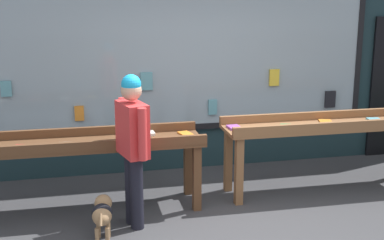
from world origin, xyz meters
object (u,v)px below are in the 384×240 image
Objects in this scene: display_table_right at (329,131)px; small_dog at (102,213)px; person_browsing at (133,140)px; display_table_left at (85,149)px.

display_table_right reaches higher than small_dog.
person_browsing is at bearing -168.07° from display_table_right.
display_table_right reaches higher than display_table_left.
display_table_right is at bearing -92.03° from person_browsing.
person_browsing reaches higher than small_dog.
display_table_left is 0.92m from small_dog.
display_table_right is 1.61× the size of person_browsing.
person_browsing is at bearing -47.70° from display_table_left.
display_table_left is 1.62× the size of person_browsing.
display_table_right is at bearing -67.21° from small_dog.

